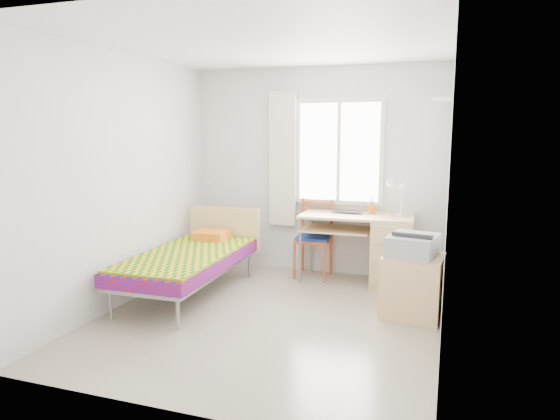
# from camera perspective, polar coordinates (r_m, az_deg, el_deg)

# --- Properties ---
(floor) EXTENTS (3.50, 3.50, 0.00)m
(floor) POSITION_cam_1_polar(r_m,az_deg,el_deg) (5.01, -1.24, -12.20)
(floor) COLOR #BCAD93
(floor) RESTS_ON ground
(ceiling) EXTENTS (3.50, 3.50, 0.00)m
(ceiling) POSITION_cam_1_polar(r_m,az_deg,el_deg) (4.73, -1.36, 18.60)
(ceiling) COLOR white
(ceiling) RESTS_ON wall_back
(wall_back) EXTENTS (3.20, 0.00, 3.20)m
(wall_back) POSITION_cam_1_polar(r_m,az_deg,el_deg) (6.36, 4.11, 4.41)
(wall_back) COLOR silver
(wall_back) RESTS_ON ground
(wall_left) EXTENTS (0.00, 3.50, 3.50)m
(wall_left) POSITION_cam_1_polar(r_m,az_deg,el_deg) (5.45, -17.34, 3.22)
(wall_left) COLOR silver
(wall_left) RESTS_ON ground
(wall_right) EXTENTS (0.00, 3.50, 3.50)m
(wall_right) POSITION_cam_1_polar(r_m,az_deg,el_deg) (4.41, 18.63, 1.86)
(wall_right) COLOR silver
(wall_right) RESTS_ON ground
(window) EXTENTS (1.10, 0.04, 1.30)m
(window) POSITION_cam_1_polar(r_m,az_deg,el_deg) (6.25, 6.76, 6.58)
(window) COLOR white
(window) RESTS_ON wall_back
(curtain) EXTENTS (0.35, 0.05, 1.70)m
(curtain) POSITION_cam_1_polar(r_m,az_deg,el_deg) (6.40, 0.31, 5.81)
(curtain) COLOR beige
(curtain) RESTS_ON wall_back
(floating_shelf) EXTENTS (0.20, 0.32, 0.03)m
(floating_shelf) POSITION_cam_1_polar(r_m,az_deg,el_deg) (5.79, 18.02, 11.95)
(floating_shelf) COLOR white
(floating_shelf) RESTS_ON wall_right
(bed) EXTENTS (0.95, 1.99, 0.85)m
(bed) POSITION_cam_1_polar(r_m,az_deg,el_deg) (5.66, -10.11, -5.41)
(bed) COLOR gray
(bed) RESTS_ON floor
(desk) EXTENTS (1.34, 0.65, 0.83)m
(desk) POSITION_cam_1_polar(r_m,az_deg,el_deg) (6.00, 12.04, -4.31)
(desk) COLOR tan
(desk) RESTS_ON floor
(chair) EXTENTS (0.45, 0.45, 0.97)m
(chair) POSITION_cam_1_polar(r_m,az_deg,el_deg) (6.25, 4.01, -2.70)
(chair) COLOR #AA4C20
(chair) RESTS_ON floor
(cabinet) EXTENTS (0.61, 0.55, 0.61)m
(cabinet) POSITION_cam_1_polar(r_m,az_deg,el_deg) (5.12, 14.86, -8.39)
(cabinet) COLOR tan
(cabinet) RESTS_ON floor
(printer) EXTENTS (0.52, 0.57, 0.21)m
(printer) POSITION_cam_1_polar(r_m,az_deg,el_deg) (5.02, 14.92, -3.87)
(printer) COLOR #96989D
(printer) RESTS_ON cabinet
(laptop) EXTENTS (0.41, 0.29, 0.03)m
(laptop) POSITION_cam_1_polar(r_m,az_deg,el_deg) (6.03, 7.53, -0.30)
(laptop) COLOR black
(laptop) RESTS_ON desk
(pen_cup) EXTENTS (0.11, 0.11, 0.11)m
(pen_cup) POSITION_cam_1_polar(r_m,az_deg,el_deg) (6.09, 10.44, 0.10)
(pen_cup) COLOR orange
(pen_cup) RESTS_ON desk
(task_lamp) EXTENTS (0.24, 0.34, 0.46)m
(task_lamp) POSITION_cam_1_polar(r_m,az_deg,el_deg) (5.84, 13.08, 1.94)
(task_lamp) COLOR white
(task_lamp) RESTS_ON desk
(book) EXTENTS (0.19, 0.25, 0.02)m
(book) POSITION_cam_1_polar(r_m,az_deg,el_deg) (6.05, 6.69, -2.67)
(book) COLOR gray
(book) RESTS_ON desk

